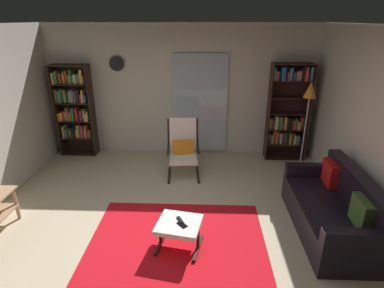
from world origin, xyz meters
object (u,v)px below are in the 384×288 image
(tv_remote, at_px, (180,220))
(wall_clock, at_px, (117,64))
(bookshelf_near_tv, at_px, (75,108))
(cell_phone, at_px, (182,225))
(bookshelf_near_sofa, at_px, (287,112))
(leather_sofa, at_px, (334,211))
(floor_lamp_by_shelf, at_px, (309,99))
(ottoman, at_px, (179,227))
(lounge_armchair, at_px, (183,146))

(tv_remote, height_order, wall_clock, wall_clock)
(bookshelf_near_tv, xyz_separation_m, cell_phone, (2.37, -2.90, -0.61))
(bookshelf_near_tv, height_order, wall_clock, wall_clock)
(bookshelf_near_tv, bearing_deg, cell_phone, -50.77)
(bookshelf_near_sofa, height_order, leather_sofa, bookshelf_near_sofa)
(tv_remote, bearing_deg, bookshelf_near_sofa, 27.68)
(wall_clock, bearing_deg, floor_lamp_by_shelf, -15.42)
(bookshelf_near_tv, xyz_separation_m, floor_lamp_by_shelf, (4.37, -0.81, 0.43))
(wall_clock, bearing_deg, bookshelf_near_tv, -170.58)
(bookshelf_near_tv, relative_size, ottoman, 3.09)
(ottoman, bearing_deg, wall_clock, 115.45)
(bookshelf_near_sofa, xyz_separation_m, floor_lamp_by_shelf, (0.13, -0.75, 0.44))
(cell_phone, xyz_separation_m, wall_clock, (-1.47, 3.05, 1.48))
(cell_phone, bearing_deg, wall_clock, 74.05)
(bookshelf_near_tv, xyz_separation_m, tv_remote, (2.34, -2.82, -0.61))
(bookshelf_near_sofa, relative_size, lounge_armchair, 1.87)
(ottoman, distance_m, cell_phone, 0.09)
(ottoman, relative_size, floor_lamp_by_shelf, 0.35)
(tv_remote, bearing_deg, cell_phone, -98.25)
(cell_phone, height_order, wall_clock, wall_clock)
(ottoman, distance_m, floor_lamp_by_shelf, 3.10)
(leather_sofa, bearing_deg, bookshelf_near_sofa, 92.69)
(lounge_armchair, height_order, cell_phone, lounge_armchair)
(leather_sofa, relative_size, ottoman, 2.92)
(leather_sofa, bearing_deg, ottoman, -168.60)
(ottoman, height_order, wall_clock, wall_clock)
(ottoman, relative_size, tv_remote, 4.17)
(bookshelf_near_tv, relative_size, tv_remote, 12.86)
(tv_remote, relative_size, floor_lamp_by_shelf, 0.08)
(leather_sofa, relative_size, tv_remote, 12.19)
(cell_phone, xyz_separation_m, floor_lamp_by_shelf, (2.00, 2.09, 1.04))
(tv_remote, bearing_deg, wall_clock, 88.12)
(bookshelf_near_tv, height_order, bookshelf_near_sofa, bookshelf_near_sofa)
(bookshelf_near_sofa, distance_m, wall_clock, 3.46)
(leather_sofa, height_order, cell_phone, leather_sofa)
(ottoman, distance_m, tv_remote, 0.08)
(tv_remote, bearing_deg, floor_lamp_by_shelf, 16.84)
(leather_sofa, relative_size, lounge_armchair, 1.72)
(ottoman, bearing_deg, cell_phone, -47.63)
(leather_sofa, height_order, wall_clock, wall_clock)
(wall_clock, bearing_deg, lounge_armchair, -36.42)
(bookshelf_near_sofa, relative_size, ottoman, 3.18)
(lounge_armchair, height_order, floor_lamp_by_shelf, floor_lamp_by_shelf)
(lounge_armchair, distance_m, wall_clock, 2.13)
(leather_sofa, distance_m, lounge_armchair, 2.65)
(ottoman, bearing_deg, bookshelf_near_tv, 129.18)
(wall_clock, bearing_deg, tv_remote, -64.07)
(ottoman, relative_size, wall_clock, 2.07)
(bookshelf_near_tv, height_order, lounge_armchair, bookshelf_near_tv)
(bookshelf_near_sofa, xyz_separation_m, leather_sofa, (0.11, -2.39, -0.67))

